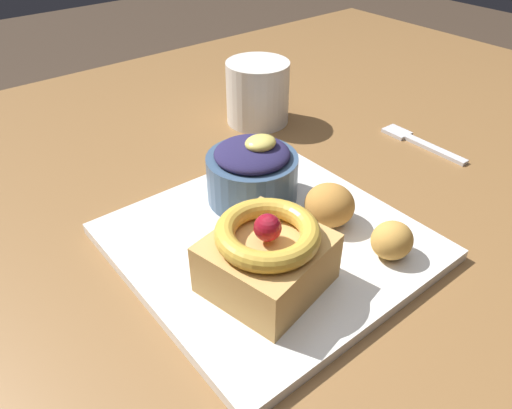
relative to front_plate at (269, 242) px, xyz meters
name	(u,v)px	position (x,y,z in m)	size (l,w,h in m)	color
dining_table	(237,261)	(0.02, 0.08, -0.09)	(1.50, 1.01, 0.73)	brown
front_plate	(269,242)	(0.00, 0.00, 0.00)	(0.27, 0.27, 0.01)	white
cake_slice	(267,255)	(-0.04, -0.05, 0.04)	(0.11, 0.11, 0.07)	tan
berry_ramekin	(252,172)	(0.03, 0.06, 0.04)	(0.10, 0.10, 0.07)	#3D5675
fritter_front	(330,205)	(0.06, -0.02, 0.03)	(0.05, 0.05, 0.04)	#BC7F38
fritter_middle	(392,240)	(0.07, -0.09, 0.02)	(0.04, 0.04, 0.03)	gold
fork	(417,141)	(0.29, 0.04, 0.00)	(0.03, 0.13, 0.00)	silver
coffee_mug	(258,93)	(0.17, 0.23, 0.04)	(0.09, 0.09, 0.09)	silver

